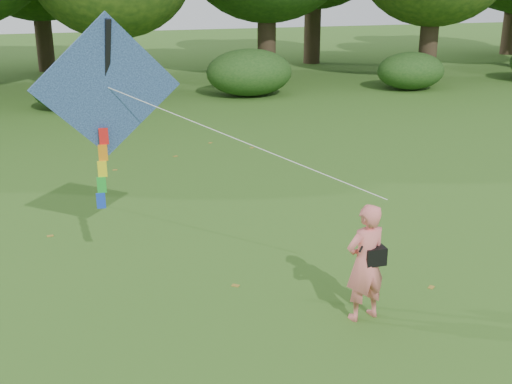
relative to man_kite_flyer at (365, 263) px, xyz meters
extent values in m
plane|color=#265114|center=(0.23, -0.37, -0.88)|extent=(100.00, 100.00, 0.00)
imported|color=#EE7470|center=(0.00, 0.00, 0.00)|extent=(0.70, 0.53, 1.75)
cube|color=black|center=(0.12, -0.03, 0.11)|extent=(0.30, 0.20, 0.26)
cylinder|color=black|center=(0.00, -0.04, 0.44)|extent=(0.33, 0.14, 0.47)
cube|color=#2941B2|center=(-3.25, 2.36, 2.25)|extent=(2.24, 0.45, 2.22)
cube|color=black|center=(-3.25, 2.39, 2.25)|extent=(0.25, 0.59, 2.01)
cylinder|color=white|center=(-1.50, 1.15, 1.59)|extent=(3.51, 2.42, 1.33)
cube|color=red|center=(-3.35, 2.38, 1.50)|extent=(0.14, 0.06, 0.26)
cube|color=orange|center=(-3.38, 2.38, 1.24)|extent=(0.14, 0.06, 0.26)
cube|color=yellow|center=(-3.41, 2.38, 0.98)|extent=(0.14, 0.06, 0.26)
cube|color=green|center=(-3.44, 2.38, 0.72)|extent=(0.14, 0.06, 0.26)
cube|color=blue|center=(-3.47, 2.38, 0.46)|extent=(0.14, 0.06, 0.26)
cylinder|color=#3A2D1E|center=(-1.77, 19.63, 0.70)|extent=(0.80, 0.80, 3.15)
cylinder|color=#3A2D1E|center=(5.23, 21.63, 0.96)|extent=(0.86, 0.86, 3.67)
cylinder|color=#3A2D1E|center=(12.23, 19.13, 0.84)|extent=(0.83, 0.83, 3.43)
cylinder|color=#3A2D1E|center=(-4.77, 27.13, 0.87)|extent=(0.84, 0.84, 3.50)
cylinder|color=#3A2D1E|center=(9.23, 26.13, 1.14)|extent=(0.90, 0.90, 4.02)
cylinder|color=#3A2D1E|center=(22.23, 26.63, 0.91)|extent=(0.85, 0.85, 3.57)
ellipsoid|color=#264919|center=(-3.77, 16.73, -0.16)|extent=(2.66, 2.09, 1.42)
ellipsoid|color=#264919|center=(3.23, 17.53, 0.06)|extent=(3.50, 2.75, 1.88)
ellipsoid|color=#264919|center=(10.23, 17.03, -0.09)|extent=(2.94, 2.31, 1.58)
cube|color=olive|center=(-3.08, 11.55, -0.87)|extent=(0.12, 0.09, 0.01)
cube|color=olive|center=(0.05, 10.48, -0.87)|extent=(0.14, 0.14, 0.01)
cube|color=olive|center=(1.08, 9.61, -0.87)|extent=(0.14, 0.13, 0.01)
cube|color=olive|center=(1.46, 0.54, -0.87)|extent=(0.14, 0.14, 0.01)
cube|color=olive|center=(-1.17, 9.32, -0.87)|extent=(0.14, 0.13, 0.01)
cube|color=olive|center=(-4.39, 4.45, -0.87)|extent=(0.13, 0.09, 0.01)
cube|color=olive|center=(-2.86, 8.49, -0.87)|extent=(0.12, 0.09, 0.01)
cube|color=olive|center=(-1.52, 1.48, -0.87)|extent=(0.14, 0.14, 0.01)
camera|label=1|loc=(-3.79, -7.46, 3.88)|focal=45.00mm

